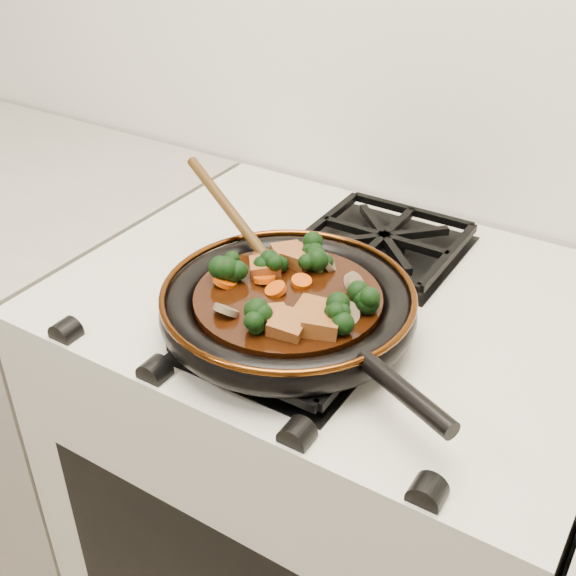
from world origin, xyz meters
The scene contains 30 objects.
stove centered at (0.00, 1.69, 0.45)m, with size 0.76×0.60×0.90m, color beige.
burner_grate_front centered at (0.00, 1.55, 0.91)m, with size 0.23×0.23×0.03m, color black, non-canonical shape.
burner_grate_back centered at (0.00, 1.83, 0.91)m, with size 0.23×0.23×0.03m, color black, non-canonical shape.
skillet centered at (-0.01, 1.57, 0.94)m, with size 0.43×0.33×0.05m.
braising_sauce centered at (-0.01, 1.57, 0.95)m, with size 0.24×0.24×0.02m, color black.
tofu_cube_0 centered at (0.06, 1.53, 0.97)m, with size 0.04×0.03×0.02m, color brown.
tofu_cube_1 centered at (0.06, 1.53, 0.97)m, with size 0.04×0.04×0.02m, color brown.
tofu_cube_2 centered at (0.01, 1.51, 0.97)m, with size 0.04×0.03×0.02m, color brown.
tofu_cube_3 centered at (-0.06, 1.60, 0.97)m, with size 0.04×0.04×0.02m, color brown.
tofu_cube_4 centered at (-0.04, 1.64, 0.97)m, with size 0.04×0.04×0.02m, color brown.
tofu_cube_5 centered at (-0.06, 1.65, 0.97)m, with size 0.04×0.04×0.02m, color brown.
tofu_cube_6 centered at (0.04, 1.54, 0.97)m, with size 0.04×0.04×0.02m, color brown.
tofu_cube_7 centered at (0.03, 1.50, 0.97)m, with size 0.04×0.04×0.02m, color brown.
broccoli_floret_0 centered at (0.00, 1.49, 0.97)m, with size 0.06×0.06×0.05m, color black, non-canonical shape.
broccoli_floret_1 centered at (0.08, 1.55, 0.97)m, with size 0.06×0.06×0.06m, color black, non-canonical shape.
broccoli_floret_2 centered at (0.09, 1.60, 0.97)m, with size 0.06×0.06×0.05m, color black, non-canonical shape.
broccoli_floret_3 centered at (-0.03, 1.66, 0.97)m, with size 0.06×0.06×0.05m, color black, non-canonical shape.
broccoli_floret_4 centered at (-0.09, 1.56, 0.97)m, with size 0.06×0.06×0.05m, color black, non-canonical shape.
broccoli_floret_5 centered at (-0.01, 1.64, 0.97)m, with size 0.06×0.06×0.05m, color black, non-canonical shape.
broccoli_floret_6 centered at (-0.05, 1.60, 0.97)m, with size 0.06×0.06×0.05m, color black, non-canonical shape.
carrot_coin_0 centered at (-0.09, 1.55, 0.96)m, with size 0.03×0.03×0.01m, color #BD3F05.
carrot_coin_1 centered at (-0.05, 1.58, 0.96)m, with size 0.03×0.03×0.01m, color #BD3F05.
carrot_coin_2 centered at (-0.03, 1.64, 0.96)m, with size 0.03×0.03×0.01m, color #BD3F05.
carrot_coin_3 centered at (-0.03, 1.56, 0.96)m, with size 0.03×0.03×0.01m, color #BD3F05.
carrot_coin_4 centered at (-0.01, 1.60, 0.96)m, with size 0.03×0.03×0.01m, color #BD3F05.
mushroom_slice_0 centered at (0.05, 1.63, 0.97)m, with size 0.03×0.03×0.01m, color brown.
mushroom_slice_1 centered at (0.08, 1.56, 0.97)m, with size 0.03×0.03×0.01m, color brown.
mushroom_slice_2 centered at (-0.05, 1.49, 0.97)m, with size 0.03×0.03×0.01m, color brown.
mushroom_slice_3 centered at (0.00, 1.65, 0.97)m, with size 0.03×0.03×0.01m, color brown.
wooden_spoon centered at (-0.13, 1.64, 0.98)m, with size 0.14×0.08×0.21m.
Camera 1 is at (0.39, 0.93, 1.46)m, focal length 45.00 mm.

